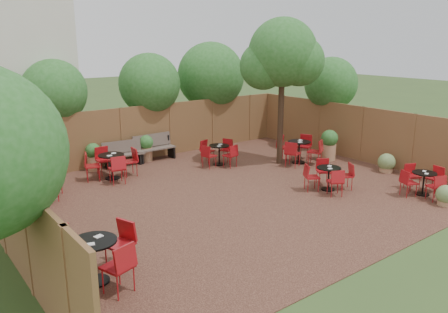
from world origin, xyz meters
TOP-DOWN VIEW (x-y plane):
  - ground at (0.00, 0.00)m, footprint 80.00×80.00m
  - courtyard_paving at (0.00, 0.00)m, footprint 12.00×10.00m
  - fence_back at (0.00, 5.00)m, footprint 12.00×0.08m
  - fence_left at (-6.00, 0.00)m, footprint 0.08×10.00m
  - fence_right at (6.00, 0.00)m, footprint 0.08×10.00m
  - overhang_foliage at (-1.45, 2.83)m, footprint 15.64×10.99m
  - courtyard_tree at (3.36, 1.48)m, footprint 2.56×2.46m
  - park_bench_left at (-1.17, 4.62)m, footprint 1.44×0.60m
  - park_bench_right at (0.04, 4.63)m, footprint 1.55×0.53m
  - bistro_tables at (-0.57, 0.61)m, footprint 10.86×8.36m
  - planters at (-0.28, 3.35)m, footprint 11.38×4.54m
  - low_shrubs at (5.15, -3.33)m, footprint 2.12×3.32m

SIDE VIEW (x-z plane):
  - ground at x=0.00m, z-range 0.00..0.00m
  - courtyard_paving at x=0.00m, z-range 0.00..0.02m
  - low_shrubs at x=5.15m, z-range -0.03..0.70m
  - bistro_tables at x=-0.57m, z-range -0.01..0.94m
  - park_bench_left at x=-1.17m, z-range 0.03..0.90m
  - park_bench_right at x=0.04m, z-range 0.03..0.98m
  - planters at x=-0.28m, z-range 0.02..1.13m
  - fence_back at x=0.00m, z-range 0.00..2.00m
  - fence_left at x=-6.00m, z-range 0.00..2.00m
  - fence_right at x=6.00m, z-range 0.00..2.00m
  - overhang_foliage at x=-1.45m, z-range 1.33..4.11m
  - courtyard_tree at x=3.36m, z-range 1.21..6.26m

